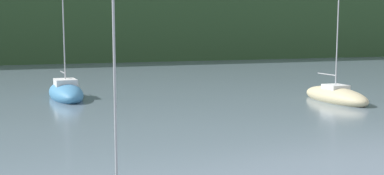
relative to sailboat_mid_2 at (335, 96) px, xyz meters
name	(u,v)px	position (x,y,z in m)	size (l,w,h in m)	color
wooded_hillside	(106,22)	(4.29, 91.47, 8.39)	(352.00, 63.78, 57.50)	#2D4C28
sailboat_mid_2	(335,96)	(0.00, 0.00, 0.00)	(2.97, 6.89, 10.41)	#CCBC8E
sailboat_far_3	(66,92)	(-17.28, 9.33, 0.06)	(2.31, 7.47, 9.84)	teal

